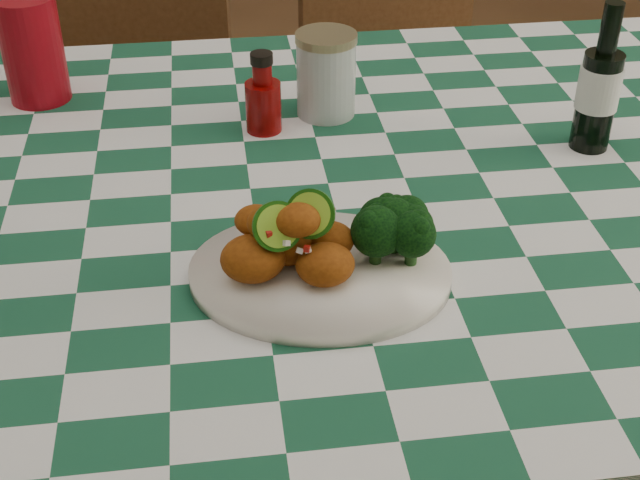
{
  "coord_description": "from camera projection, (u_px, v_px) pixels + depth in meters",
  "views": [
    {
      "loc": [
        -0.15,
        -1.0,
        1.39
      ],
      "look_at": [
        -0.04,
        -0.21,
        0.84
      ],
      "focal_mm": 50.0,
      "sensor_mm": 36.0,
      "label": 1
    }
  ],
  "objects": [
    {
      "name": "wooden_chair_right",
      "position": [
        411.0,
        137.0,
        2.0
      ],
      "size": [
        0.47,
        0.48,
        0.89
      ],
      "primitive_type": null,
      "rotation": [
        0.0,
        0.0,
        0.15
      ],
      "color": "#472814",
      "rests_on": "ground"
    },
    {
      "name": "dining_table",
      "position": [
        327.0,
        399.0,
        1.39
      ],
      "size": [
        1.66,
        1.06,
        0.79
      ],
      "primitive_type": null,
      "color": "#185035",
      "rests_on": "ground"
    },
    {
      "name": "mason_jar",
      "position": [
        326.0,
        75.0,
        1.3
      ],
      "size": [
        0.09,
        0.09,
        0.13
      ],
      "primitive_type": null,
      "rotation": [
        0.0,
        0.0,
        0.02
      ],
      "color": "#B2BCBA",
      "rests_on": "dining_table"
    },
    {
      "name": "beer_bottle",
      "position": [
        601.0,
        78.0,
        1.2
      ],
      "size": [
        0.06,
        0.06,
        0.21
      ],
      "primitive_type": null,
      "rotation": [
        0.0,
        0.0,
        -0.03
      ],
      "color": "black",
      "rests_on": "dining_table"
    },
    {
      "name": "broccoli_side",
      "position": [
        392.0,
        230.0,
        0.99
      ],
      "size": [
        0.09,
        0.09,
        0.07
      ],
      "primitive_type": null,
      "color": "black",
      "rests_on": "plate"
    },
    {
      "name": "red_tumbler",
      "position": [
        33.0,
        49.0,
        1.34
      ],
      "size": [
        0.12,
        0.12,
        0.16
      ],
      "primitive_type": "cylinder",
      "rotation": [
        0.0,
        0.0,
        0.31
      ],
      "color": "maroon",
      "rests_on": "dining_table"
    },
    {
      "name": "wooden_chair_left",
      "position": [
        115.0,
        138.0,
        1.88
      ],
      "size": [
        0.53,
        0.55,
        1.0
      ],
      "primitive_type": null,
      "rotation": [
        0.0,
        0.0,
        -0.17
      ],
      "color": "#472814",
      "rests_on": "ground"
    },
    {
      "name": "ketchup_bottle",
      "position": [
        263.0,
        92.0,
        1.26
      ],
      "size": [
        0.07,
        0.07,
        0.12
      ],
      "primitive_type": null,
      "rotation": [
        0.0,
        0.0,
        -0.32
      ],
      "color": "#6C0505",
      "rests_on": "dining_table"
    },
    {
      "name": "fried_chicken_pile",
      "position": [
        297.0,
        237.0,
        0.96
      ],
      "size": [
        0.13,
        0.1,
        0.09
      ],
      "primitive_type": null,
      "color": "#90430D",
      "rests_on": "plate"
    },
    {
      "name": "plate",
      "position": [
        320.0,
        274.0,
        0.99
      ],
      "size": [
        0.33,
        0.27,
        0.02
      ],
      "primitive_type": null,
      "rotation": [
        0.0,
        0.0,
        -0.17
      ],
      "color": "white",
      "rests_on": "dining_table"
    }
  ]
}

